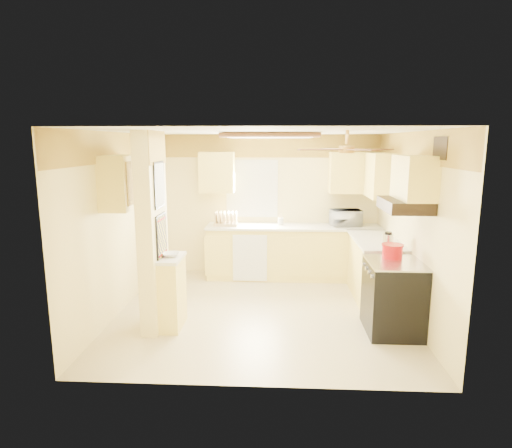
# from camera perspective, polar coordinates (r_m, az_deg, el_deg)

# --- Properties ---
(floor) EXTENTS (4.00, 4.00, 0.00)m
(floor) POSITION_cam_1_polar(r_m,az_deg,el_deg) (6.19, 0.74, -11.60)
(floor) COLOR #C3B287
(floor) RESTS_ON ground
(ceiling) EXTENTS (4.00, 4.00, 0.00)m
(ceiling) POSITION_cam_1_polar(r_m,az_deg,el_deg) (5.72, 0.81, 12.22)
(ceiling) COLOR white
(ceiling) RESTS_ON wall_back
(wall_back) EXTENTS (4.00, 0.00, 4.00)m
(wall_back) POSITION_cam_1_polar(r_m,az_deg,el_deg) (7.70, 1.32, 2.52)
(wall_back) COLOR #FDE89A
(wall_back) RESTS_ON floor
(wall_front) EXTENTS (4.00, 0.00, 4.00)m
(wall_front) POSITION_cam_1_polar(r_m,az_deg,el_deg) (3.98, -0.30, -5.37)
(wall_front) COLOR #FDE89A
(wall_front) RESTS_ON floor
(wall_left) EXTENTS (0.00, 3.80, 3.80)m
(wall_left) POSITION_cam_1_polar(r_m,az_deg,el_deg) (6.23, -17.93, 0.03)
(wall_left) COLOR #FDE89A
(wall_left) RESTS_ON floor
(wall_right) EXTENTS (0.00, 3.80, 3.80)m
(wall_right) POSITION_cam_1_polar(r_m,az_deg,el_deg) (6.09, 19.94, -0.34)
(wall_right) COLOR #FDE89A
(wall_right) RESTS_ON floor
(wallpaper_border) EXTENTS (4.00, 0.02, 0.40)m
(wallpaper_border) POSITION_cam_1_polar(r_m,az_deg,el_deg) (7.60, 1.35, 10.36)
(wallpaper_border) COLOR yellow
(wallpaper_border) RESTS_ON wall_back
(partition_column) EXTENTS (0.20, 0.70, 2.50)m
(partition_column) POSITION_cam_1_polar(r_m,az_deg,el_deg) (5.51, -13.63, -1.11)
(partition_column) COLOR #FDE89A
(partition_column) RESTS_ON floor
(partition_ledge) EXTENTS (0.25, 0.55, 0.90)m
(partition_ledge) POSITION_cam_1_polar(r_m,az_deg,el_deg) (5.67, -11.11, -9.08)
(partition_ledge) COLOR #FFE279
(partition_ledge) RESTS_ON floor
(ledge_top) EXTENTS (0.28, 0.58, 0.04)m
(ledge_top) POSITION_cam_1_polar(r_m,az_deg,el_deg) (5.53, -11.28, -4.49)
(ledge_top) COLOR silver
(ledge_top) RESTS_ON partition_ledge
(lower_cabinets_back) EXTENTS (3.00, 0.60, 0.90)m
(lower_cabinets_back) POSITION_cam_1_polar(r_m,az_deg,el_deg) (7.57, 5.03, -3.85)
(lower_cabinets_back) COLOR #FFE279
(lower_cabinets_back) RESTS_ON floor
(lower_cabinets_right) EXTENTS (0.60, 1.40, 0.90)m
(lower_cabinets_right) POSITION_cam_1_polar(r_m,az_deg,el_deg) (6.76, 15.59, -6.00)
(lower_cabinets_right) COLOR #FFE279
(lower_cabinets_right) RESTS_ON floor
(countertop_back) EXTENTS (3.04, 0.64, 0.04)m
(countertop_back) POSITION_cam_1_polar(r_m,az_deg,el_deg) (7.45, 5.09, -0.37)
(countertop_back) COLOR silver
(countertop_back) RESTS_ON lower_cabinets_back
(countertop_right) EXTENTS (0.64, 1.44, 0.04)m
(countertop_right) POSITION_cam_1_polar(r_m,az_deg,el_deg) (6.64, 15.71, -2.11)
(countertop_right) COLOR silver
(countertop_right) RESTS_ON lower_cabinets_right
(dishwasher_panel) EXTENTS (0.58, 0.02, 0.80)m
(dishwasher_panel) POSITION_cam_1_polar(r_m,az_deg,el_deg) (7.28, -0.82, -4.56)
(dishwasher_panel) COLOR white
(dishwasher_panel) RESTS_ON lower_cabinets_back
(window) EXTENTS (0.92, 0.02, 1.02)m
(window) POSITION_cam_1_polar(r_m,az_deg,el_deg) (7.66, -0.55, 4.74)
(window) COLOR white
(window) RESTS_ON wall_back
(upper_cab_back_left) EXTENTS (0.60, 0.35, 0.70)m
(upper_cab_back_left) POSITION_cam_1_polar(r_m,az_deg,el_deg) (7.53, -5.22, 6.89)
(upper_cab_back_left) COLOR #FFE279
(upper_cab_back_left) RESTS_ON wall_back
(upper_cab_back_right) EXTENTS (0.90, 0.35, 0.70)m
(upper_cab_back_right) POSITION_cam_1_polar(r_m,az_deg,el_deg) (7.58, 13.19, 6.67)
(upper_cab_back_right) COLOR #FFE279
(upper_cab_back_right) RESTS_ON wall_back
(upper_cab_right) EXTENTS (0.35, 1.00, 0.70)m
(upper_cab_right) POSITION_cam_1_polar(r_m,az_deg,el_deg) (7.17, 16.02, 6.32)
(upper_cab_right) COLOR #FFE279
(upper_cab_right) RESTS_ON wall_right
(upper_cab_left_wall) EXTENTS (0.35, 0.75, 0.70)m
(upper_cab_left_wall) POSITION_cam_1_polar(r_m,az_deg,el_deg) (5.86, -17.53, 5.33)
(upper_cab_left_wall) COLOR #FFE279
(upper_cab_left_wall) RESTS_ON wall_left
(upper_cab_over_stove) EXTENTS (0.35, 0.76, 0.52)m
(upper_cab_over_stove) POSITION_cam_1_polar(r_m,az_deg,el_deg) (5.43, 20.30, 5.82)
(upper_cab_over_stove) COLOR #FFE279
(upper_cab_over_stove) RESTS_ON wall_right
(stove) EXTENTS (0.68, 0.77, 0.92)m
(stove) POSITION_cam_1_polar(r_m,az_deg,el_deg) (5.69, 17.80, -9.22)
(stove) COLOR black
(stove) RESTS_ON floor
(range_hood) EXTENTS (0.50, 0.76, 0.14)m
(range_hood) POSITION_cam_1_polar(r_m,az_deg,el_deg) (5.44, 19.22, 2.39)
(range_hood) COLOR black
(range_hood) RESTS_ON upper_cab_over_stove
(poster_menu) EXTENTS (0.02, 0.42, 0.57)m
(poster_menu) POSITION_cam_1_polar(r_m,az_deg,el_deg) (5.39, -12.77, 5.13)
(poster_menu) COLOR black
(poster_menu) RESTS_ON partition_column
(poster_nashville) EXTENTS (0.02, 0.42, 0.57)m
(poster_nashville) POSITION_cam_1_polar(r_m,az_deg,el_deg) (5.49, -12.48, -1.63)
(poster_nashville) COLOR black
(poster_nashville) RESTS_ON partition_column
(ceiling_light_panel) EXTENTS (1.35, 0.95, 0.06)m
(ceiling_light_panel) POSITION_cam_1_polar(r_m,az_deg,el_deg) (6.22, 1.93, 11.69)
(ceiling_light_panel) COLOR brown
(ceiling_light_panel) RESTS_ON ceiling
(ceiling_fan) EXTENTS (1.15, 1.15, 0.26)m
(ceiling_fan) POSITION_cam_1_polar(r_m,az_deg,el_deg) (5.08, 12.01, 9.75)
(ceiling_fan) COLOR gold
(ceiling_fan) RESTS_ON ceiling
(vent_grate) EXTENTS (0.02, 0.40, 0.25)m
(vent_grate) POSITION_cam_1_polar(r_m,az_deg,el_deg) (5.13, 23.39, 9.28)
(vent_grate) COLOR black
(vent_grate) RESTS_ON wall_right
(microwave) EXTENTS (0.55, 0.41, 0.28)m
(microwave) POSITION_cam_1_polar(r_m,az_deg,el_deg) (7.56, 11.88, 0.82)
(microwave) COLOR white
(microwave) RESTS_ON countertop_back
(bowl) EXTENTS (0.25, 0.25, 0.05)m
(bowl) POSITION_cam_1_polar(r_m,az_deg,el_deg) (5.52, -11.27, -4.01)
(bowl) COLOR white
(bowl) RESTS_ON ledge_top
(dutch_oven) EXTENTS (0.27, 0.27, 0.18)m
(dutch_oven) POSITION_cam_1_polar(r_m,az_deg,el_deg) (5.70, 17.72, -3.45)
(dutch_oven) COLOR #B00D12
(dutch_oven) RESTS_ON stove
(kettle) EXTENTS (0.14, 0.14, 0.22)m
(kettle) POSITION_cam_1_polar(r_m,az_deg,el_deg) (6.12, 17.18, -2.11)
(kettle) COLOR silver
(kettle) RESTS_ON countertop_right
(dish_rack) EXTENTS (0.41, 0.30, 0.23)m
(dish_rack) POSITION_cam_1_polar(r_m,az_deg,el_deg) (7.46, -4.06, 0.48)
(dish_rack) COLOR tan
(dish_rack) RESTS_ON countertop_back
(utensil_crock) EXTENTS (0.10, 0.10, 0.19)m
(utensil_crock) POSITION_cam_1_polar(r_m,az_deg,el_deg) (7.50, 3.31, 0.38)
(utensil_crock) COLOR white
(utensil_crock) RESTS_ON countertop_back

